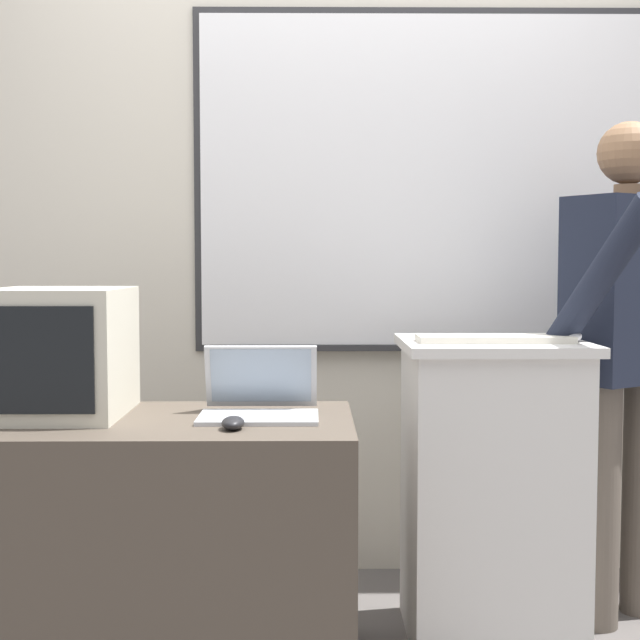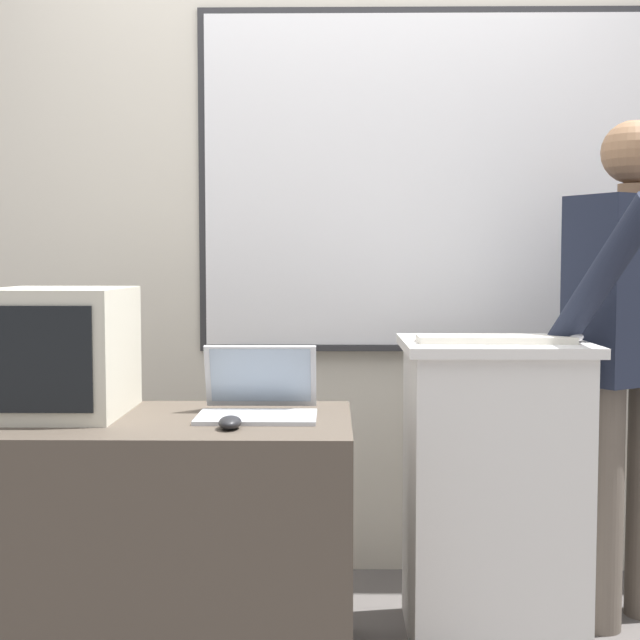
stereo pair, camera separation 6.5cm
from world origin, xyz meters
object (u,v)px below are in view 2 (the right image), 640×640
person_presenter (630,339)px  wireless_keyboard (495,339)px  lectern_podium (491,490)px  crt_monitor (60,351)px  side_desk (165,546)px  computer_mouse_by_keyboard (572,336)px  laptop (259,395)px  computer_mouse_by_laptop (230,422)px

person_presenter → wireless_keyboard: (-0.46, -0.20, 0.02)m
lectern_podium → crt_monitor: size_ratio=2.09×
lectern_podium → person_presenter: (0.46, 0.14, 0.45)m
side_desk → crt_monitor: crt_monitor is taller
lectern_podium → wireless_keyboard: wireless_keyboard is taller
person_presenter → crt_monitor: bearing=157.1°
side_desk → computer_mouse_by_keyboard: 1.33m
person_presenter → laptop: (-1.16, -0.30, -0.14)m
lectern_podium → crt_monitor: (-1.27, -0.16, 0.44)m
computer_mouse_by_laptop → lectern_podium: bearing=27.1°
laptop → computer_mouse_by_laptop: bearing=-104.9°
person_presenter → lectern_podium: bearing=163.9°
wireless_keyboard → computer_mouse_by_keyboard: bearing=3.1°
laptop → crt_monitor: crt_monitor is taller
computer_mouse_by_keyboard → crt_monitor: 1.50m
computer_mouse_by_laptop → crt_monitor: bearing=156.3°
person_presenter → crt_monitor: 1.75m
lectern_podium → crt_monitor: crt_monitor is taller
laptop → lectern_podium: bearing=13.6°
wireless_keyboard → computer_mouse_by_laptop: 0.84m
side_desk → computer_mouse_by_keyboard: computer_mouse_by_keyboard is taller
side_desk → computer_mouse_by_laptop: size_ratio=10.51×
side_desk → laptop: bearing=13.3°
side_desk → crt_monitor: (-0.31, 0.07, 0.55)m
laptop → computer_mouse_by_laptop: (-0.06, -0.22, -0.04)m
side_desk → wireless_keyboard: 1.13m
person_presenter → laptop: person_presenter is taller
side_desk → person_presenter: bearing=14.5°
side_desk → laptop: laptop is taller
laptop → wireless_keyboard: 0.72m
wireless_keyboard → crt_monitor: crt_monitor is taller
laptop → computer_mouse_by_laptop: size_ratio=3.33×
laptop → crt_monitor: bearing=179.2°
computer_mouse_by_keyboard → side_desk: bearing=-171.4°
laptop → computer_mouse_by_keyboard: size_ratio=3.33×
lectern_podium → wireless_keyboard: 0.48m
side_desk → person_presenter: 1.57m
person_presenter → wireless_keyboard: bearing=170.7°
side_desk → laptop: size_ratio=3.16×
crt_monitor → wireless_keyboard: bearing=4.4°
side_desk → crt_monitor: bearing=167.3°
laptop → person_presenter: bearing=14.8°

